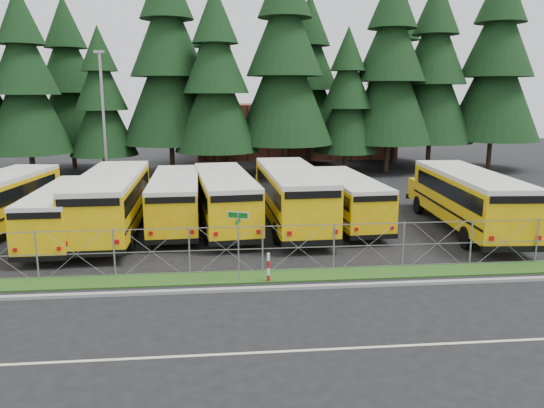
{
  "coord_description": "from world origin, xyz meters",
  "views": [
    {
      "loc": [
        -2.69,
        -21.97,
        7.33
      ],
      "look_at": [
        -0.11,
        4.0,
        1.82
      ],
      "focal_mm": 35.0,
      "sensor_mm": 36.0,
      "label": 1
    }
  ],
  "objects_px": {
    "bus_0": "(1,205)",
    "bus_5": "(291,197)",
    "bus_2": "(113,203)",
    "bus_6": "(345,200)",
    "bus_1": "(66,214)",
    "bus_4": "(224,200)",
    "street_sign": "(238,231)",
    "bus_east": "(466,201)",
    "bus_3": "(176,201)",
    "striped_bollard": "(268,268)",
    "light_standard": "(104,119)"
  },
  "relations": [
    {
      "from": "bus_3",
      "to": "light_standard",
      "type": "bearing_deg",
      "value": 118.45
    },
    {
      "from": "bus_3",
      "to": "bus_4",
      "type": "distance_m",
      "value": 2.67
    },
    {
      "from": "bus_1",
      "to": "striped_bollard",
      "type": "bearing_deg",
      "value": -37.65
    },
    {
      "from": "bus_1",
      "to": "bus_3",
      "type": "height_order",
      "value": "bus_3"
    },
    {
      "from": "bus_east",
      "to": "street_sign",
      "type": "distance_m",
      "value": 14.21
    },
    {
      "from": "bus_2",
      "to": "bus_6",
      "type": "relative_size",
      "value": 1.19
    },
    {
      "from": "bus_1",
      "to": "street_sign",
      "type": "relative_size",
      "value": 3.65
    },
    {
      "from": "bus_0",
      "to": "bus_5",
      "type": "height_order",
      "value": "bus_5"
    },
    {
      "from": "bus_east",
      "to": "striped_bollard",
      "type": "relative_size",
      "value": 10.2
    },
    {
      "from": "bus_4",
      "to": "bus_5",
      "type": "height_order",
      "value": "bus_5"
    },
    {
      "from": "bus_0",
      "to": "bus_4",
      "type": "relative_size",
      "value": 1.02
    },
    {
      "from": "bus_5",
      "to": "striped_bollard",
      "type": "distance_m",
      "value": 9.2
    },
    {
      "from": "bus_1",
      "to": "bus_4",
      "type": "height_order",
      "value": "bus_4"
    },
    {
      "from": "bus_0",
      "to": "bus_6",
      "type": "bearing_deg",
      "value": 7.79
    },
    {
      "from": "bus_2",
      "to": "bus_4",
      "type": "bearing_deg",
      "value": 6.69
    },
    {
      "from": "bus_3",
      "to": "bus_6",
      "type": "distance_m",
      "value": 9.49
    },
    {
      "from": "striped_bollard",
      "to": "bus_0",
      "type": "bearing_deg",
      "value": 146.36
    },
    {
      "from": "bus_1",
      "to": "bus_4",
      "type": "distance_m",
      "value": 8.18
    },
    {
      "from": "bus_east",
      "to": "street_sign",
      "type": "height_order",
      "value": "bus_east"
    },
    {
      "from": "bus_0",
      "to": "bus_6",
      "type": "relative_size",
      "value": 1.12
    },
    {
      "from": "bus_3",
      "to": "striped_bollard",
      "type": "distance_m",
      "value": 10.31
    },
    {
      "from": "bus_3",
      "to": "bus_1",
      "type": "bearing_deg",
      "value": -158.76
    },
    {
      "from": "street_sign",
      "to": "light_standard",
      "type": "relative_size",
      "value": 0.28
    },
    {
      "from": "bus_3",
      "to": "light_standard",
      "type": "height_order",
      "value": "light_standard"
    },
    {
      "from": "bus_east",
      "to": "light_standard",
      "type": "xyz_separation_m",
      "value": [
        -21.2,
        11.91,
        3.9
      ]
    },
    {
      "from": "bus_4",
      "to": "bus_6",
      "type": "distance_m",
      "value": 6.83
    },
    {
      "from": "bus_2",
      "to": "bus_3",
      "type": "xyz_separation_m",
      "value": [
        3.17,
        1.14,
        -0.19
      ]
    },
    {
      "from": "bus_3",
      "to": "bus_4",
      "type": "height_order",
      "value": "bus_4"
    },
    {
      "from": "bus_3",
      "to": "light_standard",
      "type": "relative_size",
      "value": 1.08
    },
    {
      "from": "bus_5",
      "to": "bus_east",
      "type": "height_order",
      "value": "bus_5"
    },
    {
      "from": "bus_1",
      "to": "bus_2",
      "type": "xyz_separation_m",
      "value": [
        2.12,
        1.11,
        0.28
      ]
    },
    {
      "from": "bus_0",
      "to": "bus_2",
      "type": "height_order",
      "value": "bus_2"
    },
    {
      "from": "bus_6",
      "to": "bus_4",
      "type": "bearing_deg",
      "value": 177.03
    },
    {
      "from": "bus_3",
      "to": "bus_east",
      "type": "height_order",
      "value": "bus_east"
    },
    {
      "from": "street_sign",
      "to": "bus_2",
      "type": "bearing_deg",
      "value": 128.31
    },
    {
      "from": "bus_0",
      "to": "bus_4",
      "type": "height_order",
      "value": "bus_0"
    },
    {
      "from": "street_sign",
      "to": "bus_5",
      "type": "bearing_deg",
      "value": 69.45
    },
    {
      "from": "bus_6",
      "to": "bus_0",
      "type": "bearing_deg",
      "value": 177.27
    },
    {
      "from": "bus_2",
      "to": "bus_6",
      "type": "xyz_separation_m",
      "value": [
        12.65,
        0.86,
        -0.25
      ]
    },
    {
      "from": "bus_1",
      "to": "bus_5",
      "type": "relative_size",
      "value": 0.83
    },
    {
      "from": "light_standard",
      "to": "bus_5",
      "type": "bearing_deg",
      "value": -40.07
    },
    {
      "from": "bus_4",
      "to": "bus_6",
      "type": "xyz_separation_m",
      "value": [
        6.83,
        0.04,
        -0.14
      ]
    },
    {
      "from": "bus_east",
      "to": "bus_2",
      "type": "bearing_deg",
      "value": -179.72
    },
    {
      "from": "bus_1",
      "to": "bus_2",
      "type": "height_order",
      "value": "bus_2"
    },
    {
      "from": "bus_4",
      "to": "bus_6",
      "type": "bearing_deg",
      "value": -5.44
    },
    {
      "from": "street_sign",
      "to": "bus_1",
      "type": "bearing_deg",
      "value": 140.88
    },
    {
      "from": "bus_4",
      "to": "street_sign",
      "type": "bearing_deg",
      "value": -92.79
    },
    {
      "from": "bus_2",
      "to": "bus_east",
      "type": "height_order",
      "value": "bus_2"
    },
    {
      "from": "bus_east",
      "to": "bus_1",
      "type": "bearing_deg",
      "value": -176.3
    },
    {
      "from": "bus_2",
      "to": "bus_east",
      "type": "xyz_separation_m",
      "value": [
        18.76,
        -1.16,
        -0.02
      ]
    }
  ]
}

